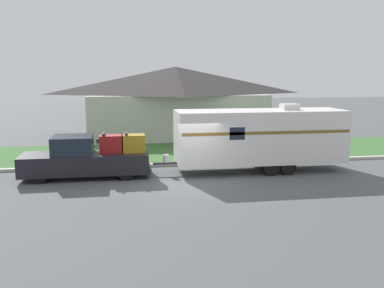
% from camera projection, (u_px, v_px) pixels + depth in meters
% --- Properties ---
extents(ground_plane, '(120.00, 120.00, 0.00)m').
position_uv_depth(ground_plane, '(195.00, 184.00, 18.26)').
color(ground_plane, '#515456').
extents(curb_strip, '(80.00, 0.30, 0.14)m').
position_uv_depth(curb_strip, '(183.00, 164.00, 21.89)').
color(curb_strip, beige).
rests_on(curb_strip, ground_plane).
extents(lawn_strip, '(80.00, 7.00, 0.03)m').
position_uv_depth(lawn_strip, '(174.00, 152.00, 25.45)').
color(lawn_strip, '#3D6B33').
rests_on(lawn_strip, ground_plane).
extents(house_across_street, '(13.54, 6.94, 5.13)m').
position_uv_depth(house_across_street, '(176.00, 101.00, 31.58)').
color(house_across_street, '#B2B2A8').
rests_on(house_across_street, ground_plane).
extents(pickup_truck, '(5.73, 1.95, 2.03)m').
position_uv_depth(pickup_truck, '(87.00, 158.00, 19.28)').
color(pickup_truck, black).
rests_on(pickup_truck, ground_plane).
extents(travel_trailer, '(9.15, 2.37, 3.22)m').
position_uv_depth(travel_trailer, '(260.00, 136.00, 20.44)').
color(travel_trailer, black).
rests_on(travel_trailer, ground_plane).
extents(mailbox, '(0.48, 0.20, 1.31)m').
position_uv_depth(mailbox, '(101.00, 145.00, 22.16)').
color(mailbox, brown).
rests_on(mailbox, ground_plane).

